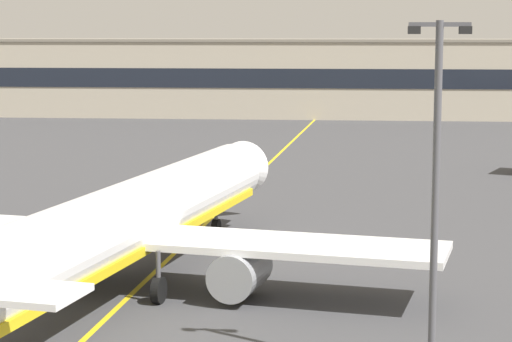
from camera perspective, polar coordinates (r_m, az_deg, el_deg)
name	(u,v)px	position (r m, az deg, el deg)	size (l,w,h in m)	color
taxiway_centreline	(197,232)	(64.39, -3.41, -3.51)	(0.30, 180.00, 0.01)	yellow
airliner_foreground	(123,224)	(49.91, -7.67, -3.06)	(32.33, 41.26, 11.65)	white
apron_lamp_post	(435,197)	(36.57, 10.30, -1.48)	(2.24, 0.90, 13.35)	#515156
safety_cone_by_nose_gear	(198,222)	(66.34, -3.38, -2.94)	(0.44, 0.44, 0.55)	orange
terminal_building	(287,78)	(148.95, 1.81, 5.40)	(142.23, 12.40, 11.58)	#B2A893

